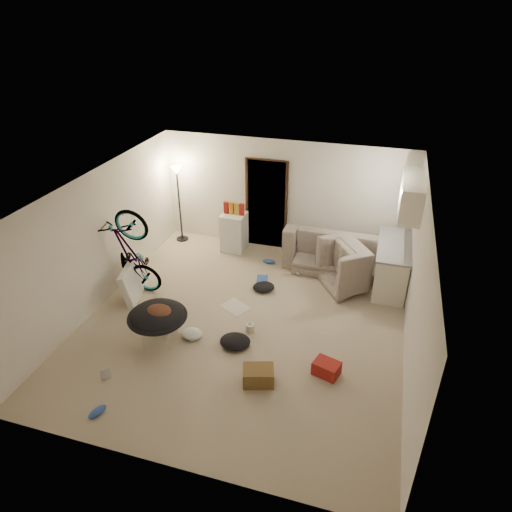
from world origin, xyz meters
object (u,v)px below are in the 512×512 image
(floor_lamp, at_px, (178,188))
(bicycle, at_px, (134,271))
(armchair, at_px, (358,269))
(drink_case_a, at_px, (258,375))
(sofa, at_px, (338,253))
(saucer_chair, at_px, (158,321))
(mini_fridge, at_px, (234,232))
(drink_case_b, at_px, (326,368))
(juicer, at_px, (250,327))
(kitchen_counter, at_px, (391,266))
(tv_box, at_px, (134,280))

(floor_lamp, relative_size, bicycle, 0.95)
(armchair, xyz_separation_m, drink_case_a, (-1.16, -3.18, -0.22))
(bicycle, xyz_separation_m, drink_case_a, (2.95, -1.62, -0.37))
(sofa, distance_m, saucer_chair, 4.18)
(sofa, height_order, mini_fridge, mini_fridge)
(sofa, bearing_deg, drink_case_b, 95.79)
(armchair, distance_m, drink_case_b, 2.73)
(armchair, distance_m, juicer, 2.64)
(armchair, xyz_separation_m, saucer_chair, (-3.01, -2.73, 0.07))
(bicycle, bearing_deg, kitchen_counter, -70.03)
(kitchen_counter, bearing_deg, mini_fridge, 171.01)
(floor_lamp, xyz_separation_m, drink_case_a, (3.05, -3.97, -1.18))
(drink_case_a, height_order, drink_case_b, drink_case_a)
(sofa, relative_size, drink_case_b, 5.82)
(tv_box, bearing_deg, saucer_chair, -57.92)
(tv_box, bearing_deg, drink_case_a, -40.28)
(floor_lamp, xyz_separation_m, armchair, (4.21, -0.79, -0.96))
(sofa, relative_size, mini_fridge, 2.58)
(mini_fridge, height_order, tv_box, mini_fridge)
(armchair, relative_size, mini_fridge, 1.22)
(mini_fridge, distance_m, saucer_chair, 3.43)
(saucer_chair, bearing_deg, mini_fridge, 87.33)
(kitchen_counter, relative_size, mini_fridge, 1.71)
(saucer_chair, bearing_deg, bicycle, 133.02)
(mini_fridge, bearing_deg, bicycle, -117.73)
(kitchen_counter, height_order, drink_case_a, kitchen_counter)
(bicycle, bearing_deg, armchair, -69.05)
(kitchen_counter, distance_m, drink_case_a, 3.78)
(drink_case_b, bearing_deg, saucer_chair, -162.49)
(sofa, distance_m, drink_case_a, 3.84)
(drink_case_a, distance_m, juicer, 1.21)
(mini_fridge, bearing_deg, drink_case_a, -64.90)
(kitchen_counter, bearing_deg, drink_case_b, -106.08)
(sofa, relative_size, armchair, 2.11)
(floor_lamp, relative_size, mini_fridge, 2.06)
(armchair, relative_size, bicycle, 0.56)
(kitchen_counter, height_order, tv_box, kitchen_counter)
(kitchen_counter, relative_size, drink_case_a, 3.27)
(floor_lamp, bearing_deg, juicer, -47.91)
(armchair, bearing_deg, mini_fridge, 42.76)
(mini_fridge, height_order, juicer, mini_fridge)
(armchair, bearing_deg, tv_box, 77.80)
(tv_box, xyz_separation_m, drink_case_b, (3.91, -1.11, -0.22))
(armchair, bearing_deg, floor_lamp, 45.74)
(floor_lamp, height_order, tv_box, floor_lamp)
(bicycle, relative_size, drink_case_b, 4.91)
(mini_fridge, height_order, saucer_chair, mini_fridge)
(bicycle, bearing_deg, juicer, -101.42)
(kitchen_counter, relative_size, tv_box, 1.48)
(floor_lamp, xyz_separation_m, bicycle, (0.10, -2.35, -0.81))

